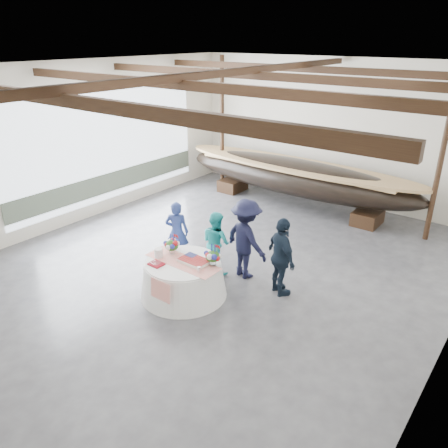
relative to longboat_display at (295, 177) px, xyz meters
The scene contains 13 objects.
floor 4.82m from the longboat_display, 82.93° to the right, with size 10.00×12.00×0.01m, color #3D3D42.
wall_back 1.92m from the longboat_display, 66.07° to the left, with size 10.00×0.02×4.50m, color silver.
wall_left 6.57m from the longboat_display, 133.30° to the right, with size 0.02×12.00×4.50m, color silver.
ceiling 5.89m from the longboat_display, 82.93° to the right, with size 10.00×12.00×0.01m, color white.
pavilion_structure 4.96m from the longboat_display, 81.48° to the right, with size 9.80×11.76×4.50m.
open_bay 5.78m from the longboat_display, 139.81° to the right, with size 0.03×7.00×3.20m.
longboat_display is the anchor object (origin of this frame).
banquet_table 6.13m from the longboat_display, 82.79° to the right, with size 1.83×1.83×0.78m.
tabletop_items 5.95m from the longboat_display, 82.45° to the right, with size 1.69×0.96×0.40m.
guest_woman_blue 5.04m from the longboat_display, 94.18° to the right, with size 0.56×0.37×1.54m, color navy.
guest_woman_teal 4.89m from the longboat_display, 82.03° to the right, with size 0.72×0.56×1.48m, color #21A8AA.
guest_man_left 4.78m from the longboat_display, 73.73° to the right, with size 1.20×0.69×1.85m, color black.
guest_man_right 5.32m from the longboat_display, 63.69° to the right, with size 1.01×0.42×1.73m, color black.
Camera 1 is at (5.73, -7.13, 5.10)m, focal length 35.00 mm.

